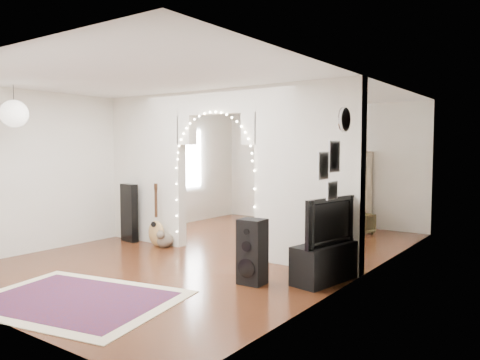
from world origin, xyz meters
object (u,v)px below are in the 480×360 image
Objects in this scene: dining_table at (326,201)px; floor_speaker at (252,252)px; media_console at (325,263)px; bookcase at (333,189)px; dining_chair_left at (267,230)px; acoustic_guitar at (156,223)px; dining_chair_right at (360,224)px.

floor_speaker is at bearing -76.61° from dining_table.
media_console is 4.42m from bookcase.
dining_chair_left is (-0.31, -2.23, -0.63)m from bookcase.
media_console is 0.60× the size of bookcase.
floor_speaker reaches higher than dining_chair_left.
floor_speaker is at bearing -55.74° from dining_chair_left.
acoustic_guitar reaches higher than floor_speaker.
floor_speaker is at bearing -127.74° from media_console.
bookcase reaches higher than acoustic_guitar.
media_console is at bearing -62.44° from dining_chair_right.
media_console is 3.58m from dining_chair_right.
floor_speaker is at bearing -74.32° from dining_chair_right.
dining_table is 2.66× the size of dining_chair_right.
dining_chair_left is at bearing 30.97° from acoustic_guitar.
floor_speaker is (2.69, -0.92, 0.01)m from acoustic_guitar.
floor_speaker is 2.79m from dining_chair_left.
media_console is 2.72m from dining_chair_left.
bookcase is at bearing 109.12° from dining_table.
media_console is at bearing -84.32° from bookcase.
dining_chair_left is 2.04m from dining_chair_right.
bookcase is at bearing 123.41° from media_console.
floor_speaker reaches higher than dining_table.
dining_chair_right is (1.17, 1.68, -0.00)m from dining_chair_left.
dining_chair_right is at bearing -50.19° from bookcase.
floor_speaker is at bearing -36.13° from acoustic_guitar.
bookcase is at bearing 98.75° from floor_speaker.
dining_chair_left is (-0.60, -1.29, -0.47)m from dining_table.
media_console is (3.40, -0.28, -0.16)m from acoustic_guitar.
floor_speaker reaches higher than media_console.
dining_chair_left is at bearing 148.76° from media_console.
dining_chair_right is (-0.16, 4.12, -0.21)m from floor_speaker.
acoustic_guitar is at bearing -174.44° from media_console.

